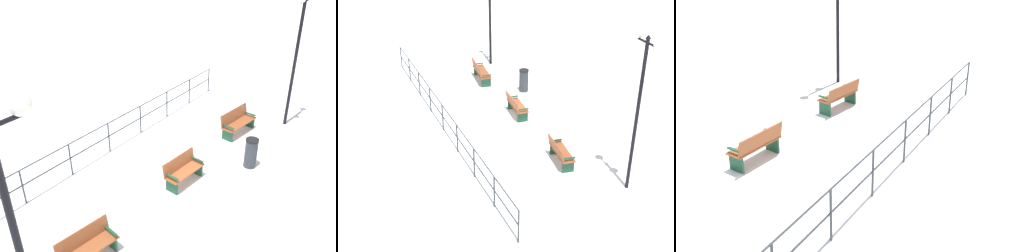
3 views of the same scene
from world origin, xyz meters
TOP-DOWN VIEW (x-y plane):
  - ground_plane at (0.00, 0.00)m, footprint 80.00×80.00m
  - bench_nearest at (-0.06, -3.76)m, footprint 0.71×1.46m
  - bench_second at (0.03, 0.01)m, footprint 0.65×1.45m
  - bench_third at (-0.03, 3.78)m, footprint 0.76×1.72m
  - lamppost_near at (1.20, -5.84)m, footprint 0.31×1.20m
  - lamppost_middle at (1.20, 5.55)m, footprint 0.27×1.17m
  - waterfront_railing at (-3.00, -0.00)m, footprint 0.05×13.56m
  - trash_bin at (1.33, 1.98)m, footprint 0.42×0.42m

SIDE VIEW (x-z plane):
  - ground_plane at x=0.00m, z-range 0.00..0.00m
  - bench_nearest at x=-0.06m, z-range 0.02..0.84m
  - bench_second at x=0.03m, z-range 0.01..0.87m
  - bench_third at x=-0.03m, z-range 0.01..0.93m
  - trash_bin at x=1.33m, z-range 0.00..1.01m
  - waterfront_railing at x=-3.00m, z-range 0.18..1.29m
  - lamppost_middle at x=1.20m, z-range 0.89..5.83m
  - lamppost_near at x=1.20m, z-range 1.21..6.28m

